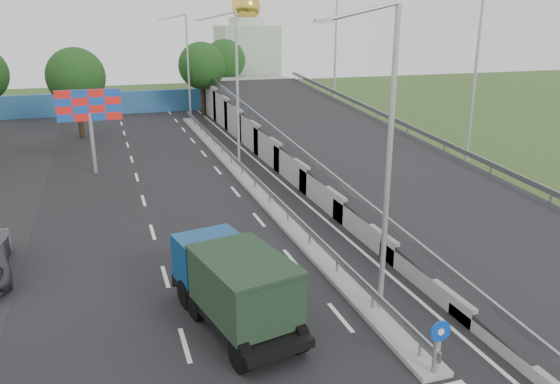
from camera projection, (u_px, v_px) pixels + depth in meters
name	position (u px, v px, depth m)	size (l,w,h in m)	color
road_surface	(209.00, 200.00, 30.75)	(26.00, 90.00, 0.04)	black
median	(242.00, 176.00, 35.23)	(1.00, 44.00, 0.20)	gray
overpass_ramp	(349.00, 143.00, 36.98)	(10.00, 50.00, 3.50)	gray
median_guardrail	(242.00, 166.00, 35.04)	(0.09, 44.00, 0.71)	gray
sign_bollard	(438.00, 347.00, 15.20)	(0.64, 0.23, 1.67)	black
lamp_post_near	(384.00, 149.00, 17.25)	(2.74, 0.18, 10.08)	#B2B5B7
lamp_post_mid	(234.00, 83.00, 35.35)	(2.74, 0.18, 10.08)	#B2B5B7
lamp_post_far	(186.00, 61.00, 53.46)	(2.74, 0.18, 10.08)	#B2B5B7
blue_wall	(142.00, 102.00, 59.05)	(30.00, 0.50, 2.40)	#265E8C
church	(247.00, 56.00, 69.23)	(7.00, 7.00, 13.80)	#B2CCAD
billboard	(89.00, 110.00, 34.93)	(4.00, 0.24, 5.50)	#B2B5B7
tree_left_mid	(76.00, 77.00, 45.19)	(4.80, 4.80, 7.60)	black
tree_median_far	(202.00, 66.00, 56.02)	(4.80, 4.80, 7.60)	black
tree_ramp_far	(225.00, 60.00, 63.55)	(4.80, 4.80, 7.60)	black
dump_truck	(234.00, 283.00, 17.82)	(3.45, 6.47, 2.71)	black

